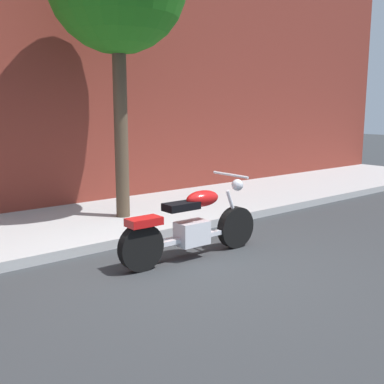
# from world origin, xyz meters

# --- Properties ---
(ground_plane) EXTENTS (60.00, 60.00, 0.00)m
(ground_plane) POSITION_xyz_m (0.00, 0.00, 0.00)
(ground_plane) COLOR #303335
(sidewalk) EXTENTS (21.62, 2.77, 0.14)m
(sidewalk) POSITION_xyz_m (0.00, 2.66, 0.07)
(sidewalk) COLOR #A9A9A9
(sidewalk) RESTS_ON ground
(motorcycle) EXTENTS (2.23, 0.70, 1.11)m
(motorcycle) POSITION_xyz_m (0.31, 0.25, 0.44)
(motorcycle) COLOR black
(motorcycle) RESTS_ON ground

